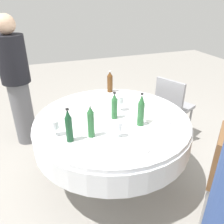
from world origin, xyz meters
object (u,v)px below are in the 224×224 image
at_px(person_inner, 17,81).
at_px(bottle_dark_green_near, 69,126).
at_px(bottle_brown_inner, 110,82).
at_px(wine_glass_far, 118,126).
at_px(dining_table, 112,130).
at_px(wine_glass_north, 55,125).
at_px(wine_glass_right, 120,100).
at_px(plate_mid, 60,108).
at_px(bottle_green_north, 114,106).
at_px(plate_west, 138,147).
at_px(bottle_green_far, 91,122).
at_px(plate_east, 158,120).
at_px(chair_right, 172,104).
at_px(bottle_green_front, 141,111).

bearing_deg(person_inner, bottle_dark_green_near, -111.91).
bearing_deg(bottle_brown_inner, wine_glass_far, 164.46).
bearing_deg(wine_glass_far, dining_table, -10.92).
xyz_separation_m(wine_glass_north, wine_glass_right, (0.24, -0.69, 0.02)).
relative_size(wine_glass_far, plate_mid, 0.63).
bearing_deg(dining_table, plate_mid, 50.11).
bearing_deg(bottle_green_north, person_inner, 39.12).
xyz_separation_m(bottle_green_north, plate_west, (-0.52, 0.00, -0.12)).
bearing_deg(wine_glass_north, bottle_green_north, -79.07).
relative_size(bottle_green_far, person_inner, 0.18).
relative_size(plate_east, person_inner, 0.15).
distance_m(bottle_brown_inner, bottle_dark_green_near, 1.11).
bearing_deg(bottle_dark_green_near, dining_table, -61.38).
bearing_deg(bottle_green_far, chair_right, -61.36).
bearing_deg(bottle_brown_inner, bottle_dark_green_near, 143.18).
relative_size(bottle_green_front, bottle_green_far, 1.07).
relative_size(bottle_green_front, wine_glass_north, 2.22).
bearing_deg(bottle_dark_green_near, plate_west, -120.63).
relative_size(dining_table, wine_glass_north, 10.76).
distance_m(dining_table, bottle_green_front, 0.41).
height_order(plate_mid, person_inner, person_inner).
bearing_deg(person_inner, wine_glass_right, -82.55).
height_order(bottle_brown_inner, bottle_green_front, bottle_green_front).
distance_m(bottle_green_north, wine_glass_right, 0.17).
bearing_deg(wine_glass_north, dining_table, -77.38).
relative_size(wine_glass_right, person_inner, 0.10).
distance_m(wine_glass_far, plate_east, 0.49).
bearing_deg(chair_right, bottle_green_front, -74.85).
distance_m(bottle_green_front, bottle_green_north, 0.27).
height_order(bottle_dark_green_near, bottle_green_far, bottle_dark_green_near).
bearing_deg(bottle_green_north, chair_right, -64.54).
bearing_deg(plate_west, plate_mid, 27.17).
bearing_deg(plate_east, bottle_green_far, 93.77).
bearing_deg(plate_mid, bottle_green_far, -164.58).
distance_m(bottle_brown_inner, bottle_green_far, 1.00).
xyz_separation_m(wine_glass_right, chair_right, (0.34, -0.89, -0.34)).
bearing_deg(dining_table, wine_glass_far, 169.08).
height_order(bottle_green_far, plate_west, bottle_green_far).
relative_size(dining_table, bottle_green_far, 5.18).
distance_m(wine_glass_north, plate_east, 0.96).
xyz_separation_m(bottle_brown_inner, plate_east, (-0.83, -0.19, -0.12)).
relative_size(bottle_dark_green_near, plate_west, 1.47).
bearing_deg(chair_right, plate_mid, -110.87).
distance_m(wine_glass_right, plate_mid, 0.64).
xyz_separation_m(bottle_green_far, wine_glass_right, (0.36, -0.41, -0.02)).
xyz_separation_m(wine_glass_north, plate_east, (-0.08, -0.95, -0.09)).
relative_size(bottle_green_far, chair_right, 0.34).
bearing_deg(bottle_brown_inner, bottle_green_far, 151.37).
relative_size(bottle_green_far, wine_glass_far, 2.04).
bearing_deg(wine_glass_far, plate_west, -157.67).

